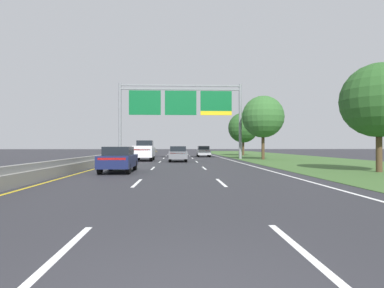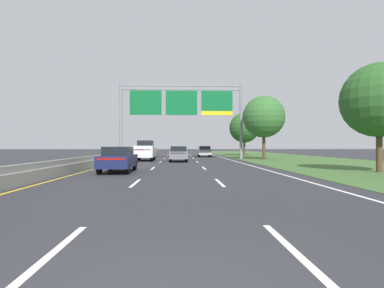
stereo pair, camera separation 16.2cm
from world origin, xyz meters
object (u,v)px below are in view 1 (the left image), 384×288
Objects in this scene: car_grey_centre_lane_sedan at (178,154)px; roadside_tree_far at (243,128)px; car_navy_left_lane_sedan at (119,159)px; roadside_tree_mid at (263,117)px; car_silver_right_lane_sedan at (203,151)px; roadside_tree_near at (379,100)px; pickup_truck_white at (144,151)px; overhead_sign_gantry at (181,106)px.

car_grey_centre_lane_sedan is 22.09m from roadside_tree_far.
roadside_tree_mid is (13.59, 16.74, 4.18)m from car_navy_left_lane_sedan.
car_silver_right_lane_sedan and car_grey_centre_lane_sedan have the same top height.
car_navy_left_lane_sedan is (-7.39, -26.20, 0.00)m from car_silver_right_lane_sedan.
car_silver_right_lane_sedan is 0.66× the size of roadside_tree_near.
pickup_truck_white is 0.77× the size of roadside_tree_far.
roadside_tree_far is at bearing 51.11° from overhead_sign_gantry.
car_grey_centre_lane_sedan is 0.66× the size of roadside_tree_near.
car_silver_right_lane_sedan is 1.00× the size of car_grey_centre_lane_sedan.
overhead_sign_gantry is 9.93m from roadside_tree_mid.
roadside_tree_near reaches higher than car_navy_left_lane_sedan.
car_grey_centre_lane_sedan is 0.59× the size of roadside_tree_mid.
overhead_sign_gantry is at bearing -46.21° from pickup_truck_white.
car_silver_right_lane_sedan is at bearing 65.29° from overhead_sign_gantry.
car_navy_left_lane_sedan is at bearing 163.61° from car_grey_centre_lane_sedan.
pickup_truck_white is 0.73× the size of roadside_tree_mid.
car_grey_centre_lane_sedan is at bearing 165.07° from car_silver_right_lane_sedan.
roadside_tree_mid reaches higher than car_silver_right_lane_sedan.
pickup_truck_white is 22.67m from roadside_tree_near.
overhead_sign_gantry is 3.41× the size of car_silver_right_lane_sedan.
overhead_sign_gantry reaches higher than car_navy_left_lane_sedan.
roadside_tree_near is at bearing -138.45° from car_grey_centre_lane_sedan.
roadside_tree_far is at bearing -29.88° from car_grey_centre_lane_sedan.
roadside_tree_near is (12.27, -13.67, 3.59)m from car_grey_centre_lane_sedan.
overhead_sign_gantry reaches higher than roadside_tree_far.
overhead_sign_gantry is at bearing 155.85° from car_silver_right_lane_sedan.
car_silver_right_lane_sedan is at bearing -15.87° from car_grey_centre_lane_sedan.
car_navy_left_lane_sedan is 1.00× the size of car_grey_centre_lane_sedan.
roadside_tree_mid is (13.57, 1.84, 3.92)m from pickup_truck_white.
roadside_tree_near is (8.55, -27.09, 3.59)m from car_silver_right_lane_sedan.
roadside_tree_near reaches higher than car_grey_centre_lane_sedan.
pickup_truck_white is at bearing -172.28° from roadside_tree_mid.
roadside_tree_far is at bearing -51.17° from car_silver_right_lane_sedan.
roadside_tree_mid is at bearing -12.36° from overhead_sign_gantry.
roadside_tree_far reaches higher than car_silver_right_lane_sedan.
car_navy_left_lane_sedan is at bearing -114.41° from roadside_tree_far.
roadside_tree_near is 0.90× the size of roadside_tree_mid.
overhead_sign_gantry is 9.90m from car_silver_right_lane_sedan.
car_navy_left_lane_sedan is at bearing 179.03° from pickup_truck_white.
car_navy_left_lane_sedan is at bearing 164.81° from car_silver_right_lane_sedan.
car_grey_centre_lane_sedan is 0.63× the size of roadside_tree_far.
overhead_sign_gantry is 3.41× the size of car_navy_left_lane_sedan.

